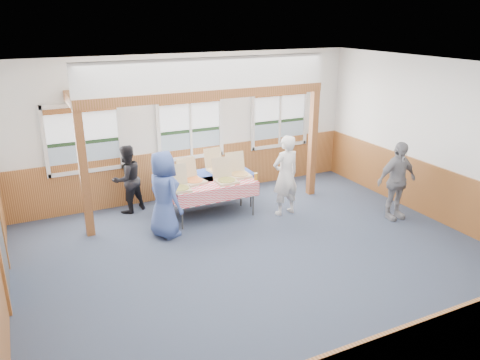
{
  "coord_description": "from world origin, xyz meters",
  "views": [
    {
      "loc": [
        -3.45,
        -6.21,
        3.97
      ],
      "look_at": [
        0.04,
        1.0,
        1.13
      ],
      "focal_mm": 35.0,
      "sensor_mm": 36.0,
      "label": 1
    }
  ],
  "objects_px": {
    "table_left": "(206,177)",
    "person_grey": "(397,181)",
    "woman_white": "(285,175)",
    "man_blue": "(164,195)",
    "table_right": "(213,185)",
    "woman_black": "(127,179)"
  },
  "relations": [
    {
      "from": "table_left",
      "to": "person_grey",
      "type": "bearing_deg",
      "value": -32.01
    },
    {
      "from": "person_grey",
      "to": "table_left",
      "type": "bearing_deg",
      "value": 147.26
    },
    {
      "from": "woman_white",
      "to": "man_blue",
      "type": "distance_m",
      "value": 2.56
    },
    {
      "from": "table_left",
      "to": "man_blue",
      "type": "distance_m",
      "value": 1.49
    },
    {
      "from": "woman_white",
      "to": "table_right",
      "type": "bearing_deg",
      "value": -25.51
    },
    {
      "from": "table_left",
      "to": "person_grey",
      "type": "distance_m",
      "value": 3.92
    },
    {
      "from": "person_grey",
      "to": "table_right",
      "type": "bearing_deg",
      "value": 154.0
    },
    {
      "from": "woman_white",
      "to": "man_blue",
      "type": "xyz_separation_m",
      "value": [
        -2.56,
        0.09,
        -0.02
      ]
    },
    {
      "from": "woman_white",
      "to": "person_grey",
      "type": "xyz_separation_m",
      "value": [
        1.9,
        -1.16,
        -0.04
      ]
    },
    {
      "from": "man_blue",
      "to": "person_grey",
      "type": "bearing_deg",
      "value": -123.79
    },
    {
      "from": "table_left",
      "to": "woman_black",
      "type": "xyz_separation_m",
      "value": [
        -1.54,
        0.56,
        0.02
      ]
    },
    {
      "from": "table_right",
      "to": "man_blue",
      "type": "bearing_deg",
      "value": -174.32
    },
    {
      "from": "table_left",
      "to": "person_grey",
      "type": "relative_size",
      "value": 1.24
    },
    {
      "from": "table_right",
      "to": "person_grey",
      "type": "bearing_deg",
      "value": -40.45
    },
    {
      "from": "table_left",
      "to": "woman_white",
      "type": "height_order",
      "value": "woman_white"
    },
    {
      "from": "table_right",
      "to": "woman_white",
      "type": "distance_m",
      "value": 1.5
    },
    {
      "from": "man_blue",
      "to": "person_grey",
      "type": "xyz_separation_m",
      "value": [
        4.46,
        -1.25,
        -0.02
      ]
    },
    {
      "from": "person_grey",
      "to": "man_blue",
      "type": "bearing_deg",
      "value": 164.89
    },
    {
      "from": "table_right",
      "to": "woman_black",
      "type": "xyz_separation_m",
      "value": [
        -1.5,
        1.06,
        0.03
      ]
    },
    {
      "from": "table_left",
      "to": "table_right",
      "type": "distance_m",
      "value": 0.49
    },
    {
      "from": "woman_white",
      "to": "woman_black",
      "type": "height_order",
      "value": "woman_white"
    },
    {
      "from": "table_left",
      "to": "woman_white",
      "type": "relative_size",
      "value": 1.19
    }
  ]
}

